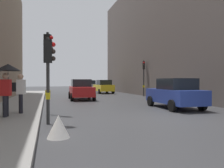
{
  "coord_description": "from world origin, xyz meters",
  "views": [
    {
      "loc": [
        -4.91,
        -8.07,
        1.6
      ],
      "look_at": [
        -0.15,
        7.68,
        1.38
      ],
      "focal_mm": 34.49,
      "sensor_mm": 36.0,
      "label": 1
    }
  ],
  "objects_px": {
    "traffic_light_near_right": "(48,58)",
    "car_red_sedan": "(81,89)",
    "car_yellow_taxi": "(104,87)",
    "warning_sign_triangle": "(58,126)",
    "pedestrian_with_umbrella": "(7,75)",
    "traffic_light_mid_street": "(144,71)",
    "traffic_light_near_left": "(49,64)",
    "car_silver_hatchback": "(90,85)",
    "pedestrian_with_black_backpack": "(20,91)",
    "car_blue_van": "(175,93)"
  },
  "relations": [
    {
      "from": "car_yellow_taxi",
      "to": "car_silver_hatchback",
      "type": "distance_m",
      "value": 8.63
    },
    {
      "from": "traffic_light_near_right",
      "to": "pedestrian_with_umbrella",
      "type": "distance_m",
      "value": 2.17
    },
    {
      "from": "traffic_light_near_left",
      "to": "pedestrian_with_umbrella",
      "type": "relative_size",
      "value": 1.5
    },
    {
      "from": "traffic_light_mid_street",
      "to": "car_silver_hatchback",
      "type": "bearing_deg",
      "value": 100.35
    },
    {
      "from": "traffic_light_near_right",
      "to": "car_yellow_taxi",
      "type": "relative_size",
      "value": 0.93
    },
    {
      "from": "car_yellow_taxi",
      "to": "car_silver_hatchback",
      "type": "bearing_deg",
      "value": 91.12
    },
    {
      "from": "traffic_light_mid_street",
      "to": "traffic_light_near_right",
      "type": "relative_size",
      "value": 0.97
    },
    {
      "from": "car_yellow_taxi",
      "to": "pedestrian_with_black_backpack",
      "type": "relative_size",
      "value": 2.4
    },
    {
      "from": "car_blue_van",
      "to": "pedestrian_with_umbrella",
      "type": "height_order",
      "value": "pedestrian_with_umbrella"
    },
    {
      "from": "pedestrian_with_black_backpack",
      "to": "warning_sign_triangle",
      "type": "distance_m",
      "value": 4.56
    },
    {
      "from": "warning_sign_triangle",
      "to": "car_red_sedan",
      "type": "bearing_deg",
      "value": 78.54
    },
    {
      "from": "car_blue_van",
      "to": "warning_sign_triangle",
      "type": "distance_m",
      "value": 8.44
    },
    {
      "from": "traffic_light_mid_street",
      "to": "traffic_light_near_left",
      "type": "xyz_separation_m",
      "value": [
        -9.73,
        -12.5,
        -0.41
      ]
    },
    {
      "from": "pedestrian_with_black_backpack",
      "to": "traffic_light_mid_street",
      "type": "bearing_deg",
      "value": 43.32
    },
    {
      "from": "car_silver_hatchback",
      "to": "pedestrian_with_black_backpack",
      "type": "distance_m",
      "value": 26.98
    },
    {
      "from": "pedestrian_with_umbrella",
      "to": "car_silver_hatchback",
      "type": "bearing_deg",
      "value": 72.26
    },
    {
      "from": "pedestrian_with_umbrella",
      "to": "car_blue_van",
      "type": "bearing_deg",
      "value": 9.74
    },
    {
      "from": "car_yellow_taxi",
      "to": "car_silver_hatchback",
      "type": "relative_size",
      "value": 0.99
    },
    {
      "from": "warning_sign_triangle",
      "to": "pedestrian_with_umbrella",
      "type": "bearing_deg",
      "value": 118.99
    },
    {
      "from": "car_yellow_taxi",
      "to": "pedestrian_with_umbrella",
      "type": "height_order",
      "value": "pedestrian_with_umbrella"
    },
    {
      "from": "traffic_light_mid_street",
      "to": "pedestrian_with_black_backpack",
      "type": "bearing_deg",
      "value": -136.68
    },
    {
      "from": "pedestrian_with_umbrella",
      "to": "pedestrian_with_black_backpack",
      "type": "relative_size",
      "value": 1.21
    },
    {
      "from": "traffic_light_near_right",
      "to": "car_blue_van",
      "type": "height_order",
      "value": "traffic_light_near_right"
    },
    {
      "from": "traffic_light_mid_street",
      "to": "pedestrian_with_umbrella",
      "type": "bearing_deg",
      "value": -135.21
    },
    {
      "from": "car_silver_hatchback",
      "to": "warning_sign_triangle",
      "type": "distance_m",
      "value": 30.69
    },
    {
      "from": "traffic_light_mid_street",
      "to": "car_blue_van",
      "type": "xyz_separation_m",
      "value": [
        -2.58,
        -9.74,
        -1.75
      ]
    },
    {
      "from": "traffic_light_near_right",
      "to": "car_yellow_taxi",
      "type": "bearing_deg",
      "value": 67.12
    },
    {
      "from": "pedestrian_with_black_backpack",
      "to": "traffic_light_near_left",
      "type": "bearing_deg",
      "value": -60.09
    },
    {
      "from": "pedestrian_with_black_backpack",
      "to": "car_blue_van",
      "type": "bearing_deg",
      "value": 4.09
    },
    {
      "from": "car_red_sedan",
      "to": "car_blue_van",
      "type": "bearing_deg",
      "value": -60.46
    },
    {
      "from": "traffic_light_near_right",
      "to": "pedestrian_with_umbrella",
      "type": "relative_size",
      "value": 1.84
    },
    {
      "from": "pedestrian_with_umbrella",
      "to": "warning_sign_triangle",
      "type": "distance_m",
      "value": 4.1
    },
    {
      "from": "traffic_light_near_right",
      "to": "pedestrian_with_black_backpack",
      "type": "distance_m",
      "value": 2.0
    },
    {
      "from": "traffic_light_near_right",
      "to": "car_red_sedan",
      "type": "relative_size",
      "value": 0.92
    },
    {
      "from": "traffic_light_mid_street",
      "to": "warning_sign_triangle",
      "type": "relative_size",
      "value": 5.86
    },
    {
      "from": "pedestrian_with_umbrella",
      "to": "traffic_light_mid_street",
      "type": "bearing_deg",
      "value": 44.79
    },
    {
      "from": "pedestrian_with_black_backpack",
      "to": "traffic_light_near_right",
      "type": "bearing_deg",
      "value": 13.03
    },
    {
      "from": "car_blue_van",
      "to": "pedestrian_with_black_backpack",
      "type": "height_order",
      "value": "pedestrian_with_black_backpack"
    },
    {
      "from": "car_silver_hatchback",
      "to": "warning_sign_triangle",
      "type": "bearing_deg",
      "value": -102.56
    },
    {
      "from": "traffic_light_mid_street",
      "to": "traffic_light_near_right",
      "type": "height_order",
      "value": "traffic_light_near_right"
    },
    {
      "from": "car_silver_hatchback",
      "to": "car_red_sedan",
      "type": "height_order",
      "value": "same"
    },
    {
      "from": "traffic_light_near_left",
      "to": "car_silver_hatchback",
      "type": "xyz_separation_m",
      "value": [
        6.92,
        27.87,
        -1.34
      ]
    },
    {
      "from": "pedestrian_with_umbrella",
      "to": "car_yellow_taxi",
      "type": "bearing_deg",
      "value": 64.23
    },
    {
      "from": "warning_sign_triangle",
      "to": "traffic_light_near_right",
      "type": "bearing_deg",
      "value": 93.19
    },
    {
      "from": "car_yellow_taxi",
      "to": "pedestrian_with_umbrella",
      "type": "distance_m",
      "value": 20.0
    },
    {
      "from": "traffic_light_near_left",
      "to": "car_blue_van",
      "type": "relative_size",
      "value": 0.75
    },
    {
      "from": "car_yellow_taxi",
      "to": "warning_sign_triangle",
      "type": "relative_size",
      "value": 6.52
    },
    {
      "from": "traffic_light_mid_street",
      "to": "traffic_light_near_right",
      "type": "bearing_deg",
      "value": -134.06
    },
    {
      "from": "traffic_light_near_right",
      "to": "car_blue_van",
      "type": "bearing_deg",
      "value": 2.51
    },
    {
      "from": "car_red_sedan",
      "to": "warning_sign_triangle",
      "type": "distance_m",
      "value": 12.79
    }
  ]
}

